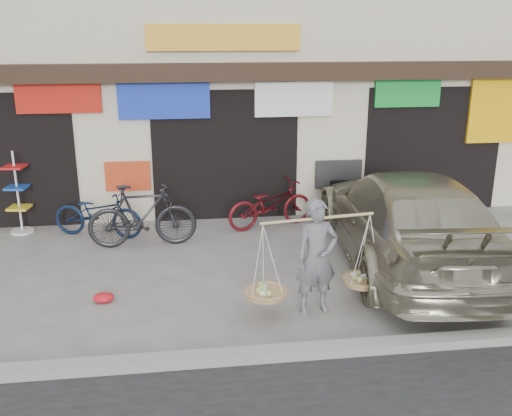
{
  "coord_description": "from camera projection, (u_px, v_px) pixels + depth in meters",
  "views": [
    {
      "loc": [
        -0.89,
        -8.04,
        3.87
      ],
      "look_at": [
        0.29,
        0.9,
        1.02
      ],
      "focal_mm": 40.0,
      "sensor_mm": 36.0,
      "label": 1
    }
  ],
  "objects": [
    {
      "name": "kerb",
      "position": [
        263.0,
        354.0,
        6.97
      ],
      "size": [
        70.0,
        0.25,
        0.12
      ],
      "primitive_type": "cube",
      "color": "gray",
      "rests_on": "ground"
    },
    {
      "name": "display_rack",
      "position": [
        18.0,
        200.0,
        11.13
      ],
      "size": [
        0.45,
        0.45,
        1.64
      ],
      "rotation": [
        0.0,
        0.0,
        -0.13
      ],
      "color": "silver",
      "rests_on": "ground"
    },
    {
      "name": "red_bag",
      "position": [
        104.0,
        297.0,
        8.42
      ],
      "size": [
        0.31,
        0.25,
        0.14
      ],
      "primitive_type": "ellipsoid",
      "color": "red",
      "rests_on": "ground"
    },
    {
      "name": "bike_2",
      "position": [
        270.0,
        204.0,
        11.48
      ],
      "size": [
        1.94,
        1.16,
        0.96
      ],
      "primitive_type": "imported",
      "rotation": [
        0.0,
        0.0,
        1.87
      ],
      "color": "#5A0F14",
      "rests_on": "ground"
    },
    {
      "name": "bike_1",
      "position": [
        142.0,
        216.0,
        10.43
      ],
      "size": [
        1.99,
        0.63,
        1.19
      ],
      "primitive_type": "imported",
      "rotation": [
        0.0,
        0.0,
        1.61
      ],
      "color": "black",
      "rests_on": "ground"
    },
    {
      "name": "bike_0",
      "position": [
        98.0,
        213.0,
        10.97
      ],
      "size": [
        1.89,
        1.14,
        0.94
      ],
      "primitive_type": "imported",
      "rotation": [
        0.0,
        0.0,
        1.26
      ],
      "color": "#0E1B34",
      "rests_on": "ground"
    },
    {
      "name": "shophouse_block",
      "position": [
        214.0,
        46.0,
        13.91
      ],
      "size": [
        14.0,
        6.32,
        7.0
      ],
      "color": "beige",
      "rests_on": "ground"
    },
    {
      "name": "ground",
      "position": [
        245.0,
        288.0,
        8.88
      ],
      "size": [
        70.0,
        70.0,
        0.0
      ],
      "primitive_type": "plane",
      "color": "gray",
      "rests_on": "ground"
    },
    {
      "name": "suv",
      "position": [
        406.0,
        218.0,
        9.67
      ],
      "size": [
        2.69,
        5.66,
        1.59
      ],
      "rotation": [
        0.0,
        0.0,
        3.06
      ],
      "color": "#A39F83",
      "rests_on": "ground"
    },
    {
      "name": "street_vendor",
      "position": [
        316.0,
        261.0,
        7.93
      ],
      "size": [
        2.01,
        0.77,
        1.67
      ],
      "rotation": [
        0.0,
        0.0,
        0.15
      ],
      "color": "slate",
      "rests_on": "ground"
    }
  ]
}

